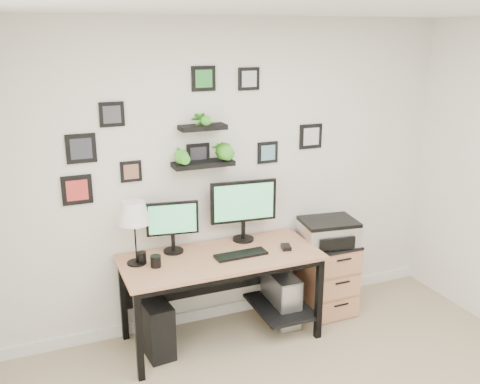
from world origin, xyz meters
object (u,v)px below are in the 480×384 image
pc_tower_grey (281,297)px  printer (329,232)px  monitor_left (172,223)px  monitor_right (244,206)px  file_cabinet (326,276)px  table_lamp (134,214)px  mug (156,261)px  desk (224,267)px  pc_tower_black (154,325)px

pc_tower_grey → printer: 0.72m
monitor_left → monitor_right: 0.63m
file_cabinet → table_lamp: bearing=179.6°
printer → mug: bearing=-177.3°
file_cabinet → monitor_left: bearing=175.2°
printer → monitor_right: bearing=167.5°
desk → pc_tower_black: bearing=-179.9°
pc_tower_black → printer: size_ratio=0.87×
mug → desk: bearing=4.6°
monitor_right → mug: (-0.83, -0.24, -0.27)m
mug → pc_tower_grey: size_ratio=0.20×
table_lamp → mug: size_ratio=5.48×
monitor_left → table_lamp: size_ratio=0.85×
mug → pc_tower_grey: 1.26m
desk → mug: bearing=-175.4°
table_lamp → file_cabinet: size_ratio=0.75×
monitor_left → table_lamp: (-0.32, -0.11, 0.15)m
mug → pc_tower_black: mug is taller
pc_tower_black → monitor_right: bearing=7.4°
monitor_right → printer: monitor_right is taller
monitor_right → table_lamp: monitor_right is taller
pc_tower_black → printer: bearing=-4.5°
desk → mug: size_ratio=17.44×
desk → monitor_left: 0.55m
monitor_right → pc_tower_black: monitor_right is taller
table_lamp → pc_tower_black: bearing=-36.8°
pc_tower_black → desk: bearing=-5.4°
monitor_left → pc_tower_grey: monitor_left is taller
mug → printer: printer is taller
mug → pc_tower_black: (-0.03, 0.04, -0.57)m
monitor_left → monitor_right: bearing=1.8°
mug → file_cabinet: bearing=3.7°
file_cabinet → desk: bearing=-176.8°
table_lamp → pc_tower_black: size_ratio=1.12×
pc_tower_black → printer: 1.70m
table_lamp → mug: 0.40m
monitor_left → pc_tower_black: bearing=-142.0°
table_lamp → pc_tower_grey: (1.24, -0.04, -0.93)m
table_lamp → printer: size_ratio=0.97×
file_cabinet → pc_tower_black: bearing=-177.9°
pc_tower_grey → file_cabinet: size_ratio=0.69×
pc_tower_black → pc_tower_grey: size_ratio=0.97×
mug → printer: size_ratio=0.18×
mug → printer: (1.58, 0.08, -0.02)m
monitor_right → desk: bearing=-143.0°
pc_tower_grey → file_cabinet: 0.49m
mug → printer: 1.58m
table_lamp → printer: bearing=-1.4°
pc_tower_grey → monitor_right: bearing=150.1°
table_lamp → file_cabinet: (1.72, -0.01, -0.82)m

